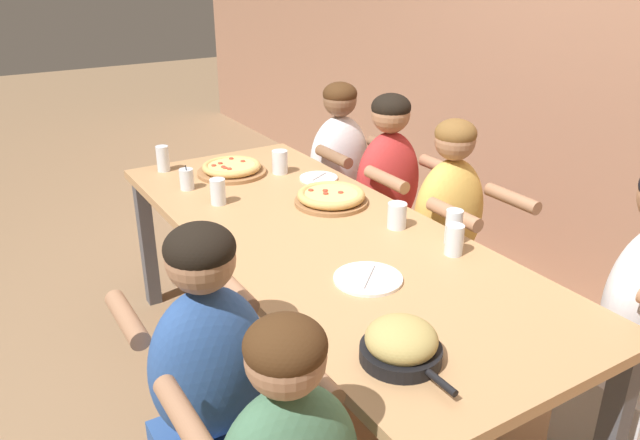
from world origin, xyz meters
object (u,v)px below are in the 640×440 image
Objects in this scene: pizza_board_main at (232,169)px; pizza_board_second at (331,197)px; empty_plate_a at (368,279)px; drinking_glass_b at (397,217)px; empty_plate_b at (319,178)px; drinking_glass_c at (280,163)px; drinking_glass_f at (163,160)px; diner_near_midright at (213,411)px; drinking_glass_d at (218,192)px; diner_far_right at (638,344)px; diner_far_left at (339,189)px; cocktail_glass_blue at (187,180)px; drinking_glass_e at (453,229)px; skillet_bowl at (401,344)px; diner_far_center at (446,249)px; diner_far_midleft at (387,213)px; drinking_glass_a at (454,240)px.

pizza_board_second reaches higher than pizza_board_main.
drinking_glass_b reaches higher than empty_plate_a.
drinking_glass_c is at bearing -146.97° from empty_plate_b.
drinking_glass_f is at bearing -129.24° from pizza_board_main.
diner_near_midright reaches higher than pizza_board_main.
drinking_glass_d is at bearing -140.21° from drinking_glass_b.
diner_far_right is at bearing 21.84° from pizza_board_second.
drinking_glass_f is 0.11× the size of diner_far_left.
drinking_glass_f is 0.11× the size of diner_far_right.
drinking_glass_e reaches higher than cocktail_glass_blue.
cocktail_glass_blue is 0.11× the size of diner_near_midright.
pizza_board_main is 0.75m from diner_far_left.
skillet_bowl is 0.99m from diner_far_right.
skillet_bowl is 1.49m from empty_plate_b.
diner_near_midright reaches higher than drinking_glass_c.
drinking_glass_d is at bearing -85.57° from empty_plate_b.
diner_far_center is at bearing 63.26° from pizza_board_second.
pizza_board_main is 1.69m from skillet_bowl.
drinking_glass_b is 0.90× the size of drinking_glass_d.
diner_far_midleft is at bearing 145.26° from drinking_glass_b.
diner_far_left is at bearing 135.27° from empty_plate_b.
drinking_glass_e is 0.56m from diner_far_center.
drinking_glass_b is 0.80× the size of drinking_glass_f.
diner_far_right reaches higher than diner_far_center.
diner_far_left is at bearing -90.00° from diner_far_right.
drinking_glass_a is (1.26, 0.33, 0.03)m from pizza_board_main.
pizza_board_main is 1.06× the size of pizza_board_second.
drinking_glass_e reaches higher than pizza_board_second.
drinking_glass_e is (0.59, 0.18, 0.03)m from pizza_board_second.
skillet_bowl is 2.83× the size of drinking_glass_c.
diner_far_right reaches higher than drinking_glass_d.
diner_near_midright is at bearing 45.57° from diner_far_left.
diner_far_left is 1.89m from diner_far_right.
diner_far_left reaches higher than diner_near_midright.
diner_far_center is at bearing 118.73° from empty_plate_a.
drinking_glass_c is (-1.15, -0.12, -0.01)m from drinking_glass_a.
drinking_glass_e is at bearing 9.35° from drinking_glass_c.
drinking_glass_f is (-1.90, -0.03, 0.00)m from skillet_bowl.
drinking_glass_c is 0.10× the size of diner_far_midleft.
empty_plate_b is 1.79× the size of drinking_glass_b.
drinking_glass_d is at bearing -149.39° from drinking_glass_a.
drinking_glass_b is at bearing 142.74° from skillet_bowl.
skillet_bowl is (1.68, -0.24, 0.02)m from pizza_board_main.
pizza_board_second is 2.79× the size of drinking_glass_c.
pizza_board_second is 1.17m from skillet_bowl.
drinking_glass_f is at bearing -173.94° from drinking_glass_d.
drinking_glass_a is 1.05m from diner_near_midright.
diner_far_right is (0.14, 0.94, -0.26)m from skillet_bowl.
diner_far_midleft is (0.46, 0.00, 0.01)m from diner_far_left.
pizza_board_main is at bearing -165.41° from drinking_glass_a.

